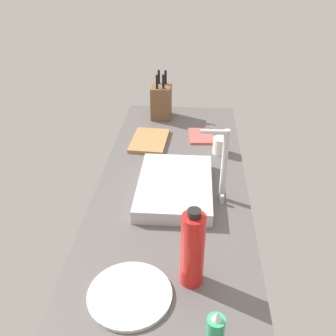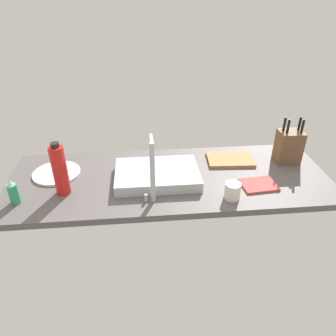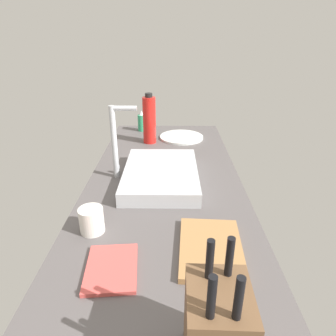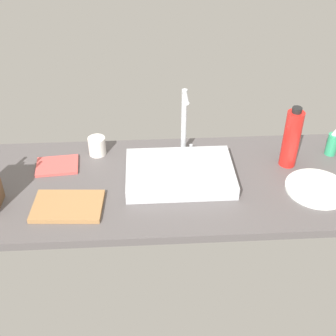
# 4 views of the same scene
# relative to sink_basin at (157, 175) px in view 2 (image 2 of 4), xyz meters

# --- Properties ---
(countertop_slab) EXTENTS (1.74, 0.65, 0.04)m
(countertop_slab) POSITION_rel_sink_basin_xyz_m (-0.07, -0.02, -0.05)
(countertop_slab) COLOR #514C4C
(countertop_slab) RESTS_ON ground
(sink_basin) EXTENTS (0.44, 0.31, 0.06)m
(sink_basin) POSITION_rel_sink_basin_xyz_m (0.00, 0.00, 0.00)
(sink_basin) COLOR #B7BABF
(sink_basin) RESTS_ON countertop_slab
(faucet) EXTENTS (0.06, 0.11, 0.31)m
(faucet) POSITION_rel_sink_basin_xyz_m (0.03, 0.19, 0.15)
(faucet) COLOR #B7BABF
(faucet) RESTS_ON countertop_slab
(knife_block) EXTENTS (0.14, 0.12, 0.27)m
(knife_block) POSITION_rel_sink_basin_xyz_m (-0.77, -0.13, 0.07)
(knife_block) COLOR brown
(knife_block) RESTS_ON countertop_slab
(cutting_board) EXTENTS (0.28, 0.20, 0.02)m
(cutting_board) POSITION_rel_sink_basin_xyz_m (-0.45, -0.16, -0.02)
(cutting_board) COLOR #9E7042
(cutting_board) RESTS_ON countertop_slab
(soap_bottle) EXTENTS (0.05, 0.05, 0.13)m
(soap_bottle) POSITION_rel_sink_basin_xyz_m (0.69, 0.14, 0.03)
(soap_bottle) COLOR #2D9966
(soap_bottle) RESTS_ON countertop_slab
(water_bottle) EXTENTS (0.07, 0.07, 0.28)m
(water_bottle) POSITION_rel_sink_basin_xyz_m (0.48, 0.08, 0.10)
(water_bottle) COLOR red
(water_bottle) RESTS_ON countertop_slab
(dinner_plate) EXTENTS (0.26, 0.26, 0.01)m
(dinner_plate) POSITION_rel_sink_basin_xyz_m (0.55, -0.10, -0.02)
(dinner_plate) COLOR silver
(dinner_plate) RESTS_ON countertop_slab
(dish_towel) EXTENTS (0.19, 0.15, 0.01)m
(dish_towel) POSITION_rel_sink_basin_xyz_m (-0.53, 0.11, -0.02)
(dish_towel) COLOR #CC4C47
(dish_towel) RESTS_ON countertop_slab
(coffee_mug) EXTENTS (0.08, 0.08, 0.08)m
(coffee_mug) POSITION_rel_sink_basin_xyz_m (-0.36, 0.21, 0.01)
(coffee_mug) COLOR silver
(coffee_mug) RESTS_ON countertop_slab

